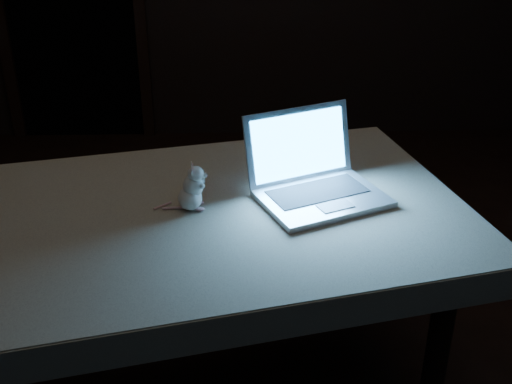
{
  "coord_description": "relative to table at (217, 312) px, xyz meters",
  "views": [
    {
      "loc": [
        0.08,
        -2.13,
        1.86
      ],
      "look_at": [
        0.13,
        -0.29,
        0.91
      ],
      "focal_mm": 45.0,
      "sensor_mm": 36.0,
      "label": 1
    }
  ],
  "objects": [
    {
      "name": "floor",
      "position": [
        0.01,
        0.27,
        -0.42
      ],
      "size": [
        5.0,
        5.0,
        0.0
      ],
      "primitive_type": "plane",
      "color": "black",
      "rests_on": "ground"
    },
    {
      "name": "plush_mouse",
      "position": [
        -0.08,
        0.01,
        0.5
      ],
      "size": [
        0.15,
        0.15,
        0.16
      ],
      "primitive_type": null,
      "rotation": [
        0.0,
        0.0,
        0.33
      ],
      "color": "white",
      "rests_on": "tablecloth"
    },
    {
      "name": "laptop",
      "position": [
        0.37,
        0.05,
        0.56
      ],
      "size": [
        0.51,
        0.49,
        0.28
      ],
      "primitive_type": null,
      "rotation": [
        0.0,
        0.0,
        0.41
      ],
      "color": "silver",
      "rests_on": "tablecloth"
    },
    {
      "name": "table",
      "position": [
        0.0,
        0.0,
        0.0
      ],
      "size": [
        1.74,
        1.32,
        0.83
      ],
      "primitive_type": null,
      "rotation": [
        0.0,
        0.0,
        0.23
      ],
      "color": "black",
      "rests_on": "floor"
    },
    {
      "name": "tablecloth",
      "position": [
        -0.0,
        0.02,
        0.37
      ],
      "size": [
        1.95,
        1.63,
        0.11
      ],
      "primitive_type": null,
      "rotation": [
        0.0,
        0.0,
        0.37
      ],
      "color": "beige",
      "rests_on": "table"
    }
  ]
}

